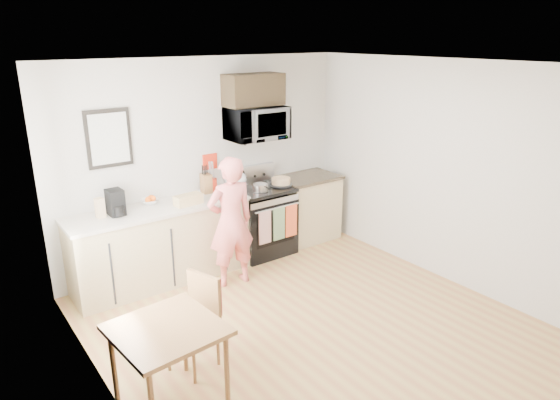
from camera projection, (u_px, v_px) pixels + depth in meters
floor at (322, 332)px, 5.01m from camera, size 4.60×4.60×0.00m
back_wall at (206, 162)px, 6.35m from camera, size 4.00×0.04×2.60m
left_wall at (109, 268)px, 3.47m from camera, size 0.04×4.60×2.60m
right_wall at (456, 176)px, 5.72m from camera, size 0.04×4.60×2.60m
ceiling at (330, 65)px, 4.19m from camera, size 4.00×4.60×0.04m
window at (78, 203)px, 4.02m from camera, size 0.06×1.40×1.50m
cabinet_left at (162, 246)px, 5.94m from camera, size 2.10×0.60×0.90m
countertop_left at (159, 209)px, 5.79m from camera, size 2.14×0.64×0.04m
cabinet_right at (307, 209)px, 7.20m from camera, size 0.84×0.60×0.90m
countertop_right at (307, 178)px, 7.05m from camera, size 0.88×0.64×0.04m
range at (262, 222)px, 6.73m from camera, size 0.76×0.70×1.16m
microwave at (256, 123)px, 6.40m from camera, size 0.76×0.51×0.42m
upper_cabinet at (254, 90)px, 6.30m from camera, size 0.76×0.35×0.40m
wall_art at (109, 138)px, 5.52m from camera, size 0.50×0.04×0.65m
wall_trivet at (210, 162)px, 6.37m from camera, size 0.20×0.02×0.20m
person at (231, 222)px, 5.78m from camera, size 0.60×0.43×1.56m
dining_table at (167, 337)px, 3.82m from camera, size 0.77×0.77×0.73m
chair at (201, 307)px, 4.41m from camera, size 0.49×0.47×0.86m
knife_block at (206, 183)px, 6.28m from camera, size 0.12×0.16×0.24m
utensil_crock at (212, 179)px, 6.34m from camera, size 0.13×0.13×0.39m
fruit_bowl at (150, 200)px, 5.90m from camera, size 0.26×0.26×0.10m
milk_carton at (100, 208)px, 5.42m from camera, size 0.10×0.10×0.22m
coffee_maker at (116, 203)px, 5.49m from camera, size 0.17×0.25×0.29m
bread_bag at (188, 200)px, 5.86m from camera, size 0.34×0.18×0.12m
cake at (281, 182)px, 6.66m from camera, size 0.30×0.30×0.10m
kettle at (239, 179)px, 6.60m from camera, size 0.19×0.19×0.25m
pot at (261, 188)px, 6.40m from camera, size 0.19×0.33×0.10m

